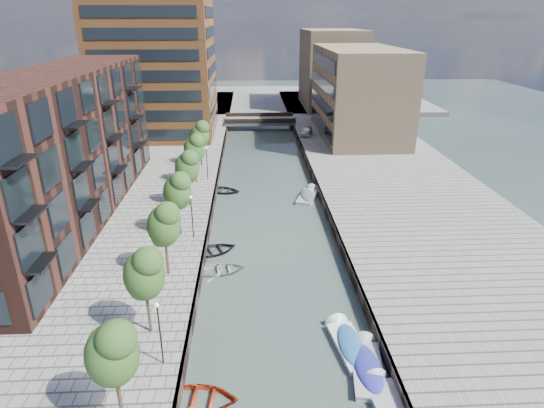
{
  "coord_description": "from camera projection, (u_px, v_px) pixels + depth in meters",
  "views": [
    {
      "loc": [
        -1.93,
        -13.11,
        19.64
      ],
      "look_at": [
        0.0,
        25.71,
        3.5
      ],
      "focal_mm": 30.0,
      "sensor_mm": 36.0,
      "label": 1
    }
  ],
  "objects": [
    {
      "name": "sloop_2",
      "position": [
        198.0,
        403.0,
        24.9
      ],
      "size": [
        4.78,
        3.6,
        0.94
      ],
      "primitive_type": "imported",
      "rotation": [
        0.0,
        0.0,
        1.48
      ],
      "color": "#A52E12",
      "rests_on": "ground"
    },
    {
      "name": "tree_5",
      "position": [
        194.0,
        148.0,
        53.27
      ],
      "size": [
        2.5,
        2.5,
        5.95
      ],
      "color": "#382619",
      "rests_on": "quay_left"
    },
    {
      "name": "tree_3",
      "position": [
        177.0,
        190.0,
        40.35
      ],
      "size": [
        2.5,
        2.5,
        5.95
      ],
      "color": "#382619",
      "rests_on": "quay_left"
    },
    {
      "name": "lamp_0",
      "position": [
        159.0,
        327.0,
        25.42
      ],
      "size": [
        0.24,
        0.24,
        4.12
      ],
      "color": "black",
      "rests_on": "quay_left"
    },
    {
      "name": "tree_1",
      "position": [
        144.0,
        272.0,
        27.44
      ],
      "size": [
        2.5,
        2.5,
        5.95
      ],
      "color": "#382619",
      "rests_on": "quay_left"
    },
    {
      "name": "tan_block_far",
      "position": [
        332.0,
        69.0,
        98.17
      ],
      "size": [
        12.0,
        20.0,
        16.0
      ],
      "primitive_type": "cube",
      "color": "#A28363",
      "rests_on": "quay_right"
    },
    {
      "name": "tower",
      "position": [
        154.0,
        40.0,
        72.76
      ],
      "size": [
        18.0,
        18.0,
        30.0
      ],
      "primitive_type": "cube",
      "color": "#96582B",
      "rests_on": "quay_left"
    },
    {
      "name": "motorboat_3",
      "position": [
        348.0,
        342.0,
        29.21
      ],
      "size": [
        2.4,
        5.1,
        1.63
      ],
      "color": "white",
      "rests_on": "ground"
    },
    {
      "name": "sloop_4",
      "position": [
        223.0,
        192.0,
        54.71
      ],
      "size": [
        5.09,
        4.31,
        0.9
      ],
      "primitive_type": "imported",
      "rotation": [
        0.0,
        0.0,
        1.25
      ],
      "color": "black",
      "rests_on": "ground"
    },
    {
      "name": "sloop_3",
      "position": [
        221.0,
        272.0,
        37.61
      ],
      "size": [
        4.54,
        3.63,
        0.84
      ],
      "primitive_type": "imported",
      "rotation": [
        0.0,
        0.0,
        1.77
      ],
      "color": "#B4B5B3",
      "rests_on": "ground"
    },
    {
      "name": "car",
      "position": [
        306.0,
        131.0,
        76.4
      ],
      "size": [
        2.7,
        4.6,
        1.47
      ],
      "primitive_type": "imported",
      "rotation": [
        0.0,
        0.0,
        -0.24
      ],
      "color": "silver",
      "rests_on": "quay_right"
    },
    {
      "name": "lamp_1",
      "position": [
        192.0,
        213.0,
        40.18
      ],
      "size": [
        0.24,
        0.24,
        4.12
      ],
      "color": "black",
      "rests_on": "quay_left"
    },
    {
      "name": "water",
      "position": [
        266.0,
        186.0,
        56.61
      ],
      "size": [
        300.0,
        300.0,
        0.0
      ],
      "primitive_type": "plane",
      "color": "#38473F",
      "rests_on": "ground"
    },
    {
      "name": "apartment_block",
      "position": [
        61.0,
        147.0,
        43.4
      ],
      "size": [
        8.0,
        38.0,
        14.0
      ],
      "primitive_type": "cube",
      "color": "#321913",
      "rests_on": "quay_left"
    },
    {
      "name": "quay_wall_right",
      "position": [
        315.0,
        181.0,
        56.7
      ],
      "size": [
        0.25,
        140.0,
        1.0
      ],
      "primitive_type": "cube",
      "color": "#332823",
      "rests_on": "ground"
    },
    {
      "name": "quay_wall_left",
      "position": [
        217.0,
        183.0,
        56.14
      ],
      "size": [
        0.25,
        140.0,
        1.0
      ],
      "primitive_type": "cube",
      "color": "#332823",
      "rests_on": "ground"
    },
    {
      "name": "tree_2",
      "position": [
        164.0,
        223.0,
        33.89
      ],
      "size": [
        2.5,
        2.5,
        5.95
      ],
      "color": "#382619",
      "rests_on": "quay_left"
    },
    {
      "name": "lamp_2",
      "position": [
        207.0,
        160.0,
        54.94
      ],
      "size": [
        0.24,
        0.24,
        4.12
      ],
      "color": "black",
      "rests_on": "quay_left"
    },
    {
      "name": "tree_4",
      "position": [
        187.0,
        166.0,
        46.81
      ],
      "size": [
        2.5,
        2.5,
        5.95
      ],
      "color": "#382619",
      "rests_on": "quay_left"
    },
    {
      "name": "tree_0",
      "position": [
        112.0,
        351.0,
        20.98
      ],
      "size": [
        2.5,
        2.5,
        5.95
      ],
      "color": "#382619",
      "rests_on": "quay_left"
    },
    {
      "name": "tan_block_near",
      "position": [
        358.0,
        92.0,
        74.57
      ],
      "size": [
        12.0,
        25.0,
        14.0
      ],
      "primitive_type": "cube",
      "color": "#A28363",
      "rests_on": "quay_right"
    },
    {
      "name": "sloop_1",
      "position": [
        213.0,
        253.0,
        40.7
      ],
      "size": [
        5.23,
        4.58,
        0.9
      ],
      "primitive_type": "imported",
      "rotation": [
        0.0,
        0.0,
        1.98
      ],
      "color": "black",
      "rests_on": "ground"
    },
    {
      "name": "motorboat_0",
      "position": [
        367.0,
        365.0,
        27.32
      ],
      "size": [
        2.42,
        5.25,
        1.69
      ],
      "color": "#B3B4B1",
      "rests_on": "ground"
    },
    {
      "name": "far_closure",
      "position": [
        257.0,
        100.0,
        111.77
      ],
      "size": [
        80.0,
        40.0,
        1.0
      ],
      "primitive_type": "cube",
      "color": "gray",
      "rests_on": "ground"
    },
    {
      "name": "bridge",
      "position": [
        260.0,
        120.0,
        85.6
      ],
      "size": [
        13.0,
        6.0,
        1.3
      ],
      "color": "gray",
      "rests_on": "ground"
    },
    {
      "name": "motorboat_4",
      "position": [
        308.0,
        196.0,
        53.0
      ],
      "size": [
        3.24,
        5.3,
        1.67
      ],
      "color": "#B9B8B6",
      "rests_on": "ground"
    },
    {
      "name": "quay_right",
      "position": [
        393.0,
        180.0,
        57.15
      ],
      "size": [
        20.0,
        140.0,
        1.0
      ],
      "primitive_type": "cube",
      "color": "gray",
      "rests_on": "ground"
    },
    {
      "name": "tree_6",
      "position": [
        200.0,
        134.0,
        59.72
      ],
      "size": [
        2.5,
        2.5,
        5.95
      ],
      "color": "#382619",
      "rests_on": "quay_left"
    },
    {
      "name": "motorboat_2",
      "position": [
        389.0,
        406.0,
        24.57
      ],
      "size": [
        2.37,
        5.16,
        1.66
      ],
      "color": "#B6B6B4",
      "rests_on": "ground"
    }
  ]
}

